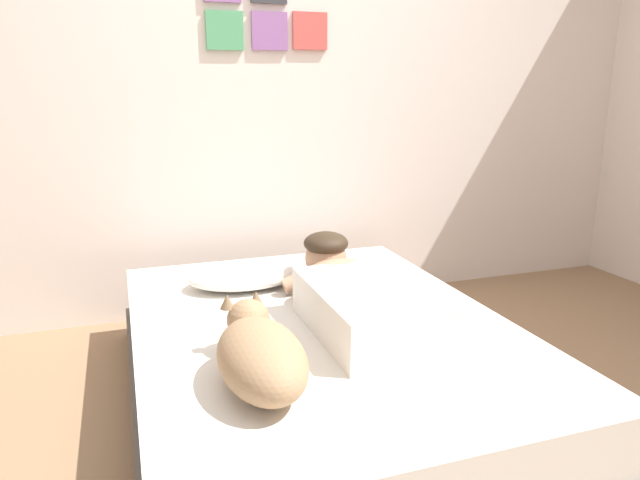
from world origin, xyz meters
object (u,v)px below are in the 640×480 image
Objects in this scene: bed at (320,364)px; coffee_cup at (349,283)px; dog at (260,353)px; cell_phone at (272,341)px; person_lying at (357,293)px; pillow at (246,275)px.

coffee_cup reaches higher than bed.
cell_phone is at bearing 68.97° from dog.
dog reaches higher than bed.
person_lying is at bearing 39.01° from dog.
person_lying is (0.14, -0.02, 0.29)m from bed.
cell_phone reaches higher than bed.
dog reaches higher than coffee_cup.
dog reaches higher than pillow.
coffee_cup is (0.10, 0.32, -0.07)m from person_lying.
pillow is at bearing 122.63° from person_lying.
dog reaches higher than cell_phone.
bed is at bearing 50.54° from dog.
bed is 3.76× the size of pillow.
dog is at bearing -129.35° from coffee_cup.
person_lying is 1.60× the size of dog.
bed is at bearing -69.21° from pillow.
person_lying reaches higher than dog.
dog is (-0.48, -0.39, -0.00)m from person_lying.
person_lying is 0.62m from dog.
person_lying reaches higher than bed.
pillow reaches higher than cell_phone.
person_lying is (0.34, -0.52, 0.05)m from pillow.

